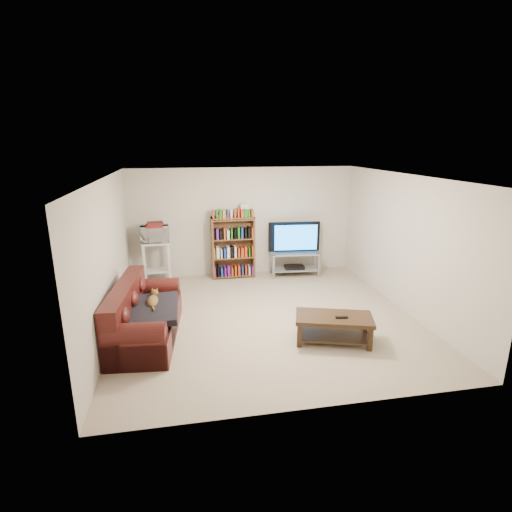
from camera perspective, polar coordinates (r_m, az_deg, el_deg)
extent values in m
plane|color=#BEA98D|center=(6.99, 1.43, -8.76)|extent=(5.00, 5.00, 0.00)
plane|color=white|center=(6.37, 1.58, 11.25)|extent=(5.00, 5.00, 0.00)
plane|color=silver|center=(8.98, -1.86, 4.89)|extent=(5.00, 0.00, 5.00)
plane|color=silver|center=(4.30, 8.56, -7.84)|extent=(5.00, 0.00, 5.00)
plane|color=silver|center=(6.55, -20.43, -0.33)|extent=(0.00, 5.00, 5.00)
plane|color=silver|center=(7.50, 20.53, 1.65)|extent=(0.00, 5.00, 5.00)
cube|color=#431411|center=(6.48, -15.26, -9.58)|extent=(1.06, 2.09, 0.39)
cube|color=#431411|center=(6.44, -18.12, -7.55)|extent=(0.45, 2.03, 0.84)
cube|color=#431411|center=(5.67, -16.82, -12.87)|extent=(0.85, 0.32, 0.51)
cube|color=#431411|center=(7.26, -14.14, -6.14)|extent=(0.85, 0.32, 0.51)
cube|color=black|center=(6.21, -14.77, -7.43)|extent=(0.80, 1.02, 0.18)
cube|color=#301F10|center=(6.16, 11.09, -8.68)|extent=(1.26, 0.88, 0.06)
cube|color=#301F10|center=(6.29, 10.95, -11.04)|extent=(1.13, 0.79, 0.03)
cube|color=#301F10|center=(6.03, 6.22, -11.25)|extent=(0.09, 0.09, 0.35)
cube|color=#301F10|center=(6.12, 16.00, -11.38)|extent=(0.09, 0.09, 0.35)
cube|color=#301F10|center=(6.43, 6.26, -9.42)|extent=(0.09, 0.09, 0.35)
cube|color=#301F10|center=(6.52, 15.38, -9.58)|extent=(0.09, 0.09, 0.35)
cube|color=black|center=(6.11, 12.13, -8.55)|extent=(0.19, 0.08, 0.02)
cube|color=#999EA3|center=(9.02, 5.55, 0.47)|extent=(1.12, 0.57, 0.03)
cube|color=#999EA3|center=(9.12, 5.49, -1.81)|extent=(1.06, 0.55, 0.02)
cube|color=gray|center=(8.80, 2.52, -1.59)|extent=(0.05, 0.05, 0.54)
cube|color=gray|center=(9.00, 8.96, -1.37)|extent=(0.05, 0.05, 0.54)
cube|color=gray|center=(9.20, 2.13, -0.80)|extent=(0.05, 0.05, 0.54)
cube|color=gray|center=(9.40, 8.31, -0.61)|extent=(0.05, 0.05, 0.54)
imported|color=black|center=(8.93, 5.61, 2.63)|extent=(1.17, 0.25, 0.67)
cube|color=black|center=(9.11, 5.49, -1.57)|extent=(0.46, 0.34, 0.06)
cube|color=brown|center=(8.77, -6.23, 1.07)|extent=(0.04, 0.29, 1.37)
cube|color=brown|center=(8.88, -0.39, 1.36)|extent=(0.04, 0.29, 1.37)
cube|color=brown|center=(8.67, -3.36, 5.49)|extent=(0.95, 0.30, 0.03)
cube|color=maroon|center=(8.63, -4.75, 5.76)|extent=(0.27, 0.21, 0.07)
cube|color=silver|center=(8.56, -14.17, 1.87)|extent=(0.61, 0.46, 0.04)
cube|color=silver|center=(8.73, -13.90, -2.01)|extent=(0.55, 0.41, 0.03)
cube|color=silver|center=(8.53, -15.63, -1.54)|extent=(0.05, 0.05, 0.89)
cube|color=silver|center=(8.52, -12.26, -1.32)|extent=(0.05, 0.05, 0.89)
cube|color=silver|center=(8.85, -15.60, -0.90)|extent=(0.05, 0.05, 0.89)
cube|color=silver|center=(8.85, -12.36, -0.68)|extent=(0.05, 0.05, 0.89)
imported|color=silver|center=(8.52, -14.25, 3.04)|extent=(0.60, 0.42, 0.32)
cube|color=maroon|center=(8.49, -14.33, 4.24)|extent=(0.36, 0.32, 0.05)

